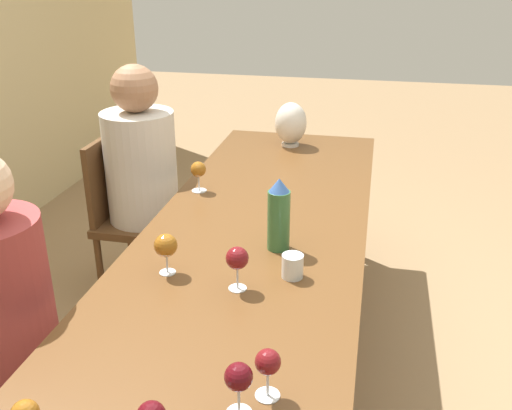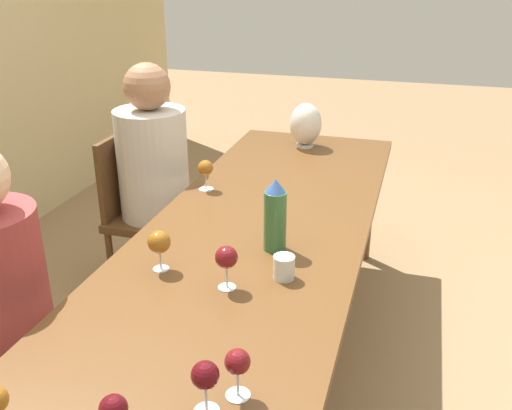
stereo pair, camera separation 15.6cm
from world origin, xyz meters
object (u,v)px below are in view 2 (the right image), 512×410
Objects in this scene: wine_glass_1 at (226,258)px; wine_glass_4 at (159,243)px; person_far at (156,178)px; chair_far at (145,209)px; vase at (306,124)px; water_bottle at (275,216)px; wine_glass_5 at (205,377)px; wine_glass_2 at (205,169)px; wine_glass_0 at (114,410)px; person_near at (2,305)px; water_tumbler at (284,267)px; wine_glass_6 at (237,363)px.

wine_glass_4 is (0.05, 0.26, -0.01)m from wine_glass_1.
chair_far is at bearing 90.00° from person_far.
wine_glass_1 is 0.26m from wine_glass_4.
person_far reaches higher than vase.
water_bottle is at bearing -173.13° from vase.
person_far is (1.53, 0.86, -0.16)m from wine_glass_5.
wine_glass_0 is at bearing -166.41° from wine_glass_2.
wine_glass_4 is at bearing -170.99° from wine_glass_2.
wine_glass_2 is 0.75m from wine_glass_4.
person_near is (-0.50, 0.81, -0.21)m from water_bottle.
chair_far is 0.71× the size of person_far.
wine_glass_5 is at bearing -148.21° from chair_far.
wine_glass_1 is 1.24m from person_far.
water_tumbler is 0.58m from wine_glass_6.
chair_far reaches higher than wine_glass_0.
wine_glass_1 is at bearing 165.36° from water_bottle.
person_far is at bearing -0.00° from person_near.
wine_glass_2 is at bearing -119.65° from person_far.
vase is 1.89m from person_near.
wine_glass_5 is 1.83m from chair_far.
water_tumbler is 0.55× the size of wine_glass_1.
water_bottle is 3.36× the size of water_tumbler.
water_bottle is at bearing -14.64° from wine_glass_1.
water_bottle is 0.31× the size of chair_far.
water_bottle is 1.94× the size of wine_glass_5.
wine_glass_4 is at bearing 79.10° from wine_glass_1.
wine_glass_1 is 1.04× the size of wine_glass_4.
water_tumbler is at bearing -2.42° from wine_glass_5.
wine_glass_2 reaches higher than wine_glass_0.
person_near reaches higher than wine_glass_5.
wine_glass_0 is (-0.79, 0.18, 0.05)m from water_tumbler.
chair_far is at bearing 127.77° from vase.
wine_glass_0 is 0.92× the size of wine_glass_2.
wine_glass_5 is (-0.65, 0.03, 0.06)m from water_tumbler.
wine_glass_4 is 0.56m from person_near.
wine_glass_1 reaches higher than wine_glass_2.
wine_glass_4 reaches higher than wine_glass_5.
wine_glass_1 is at bearing -143.58° from person_far.
wine_glass_1 is (0.68, -0.02, 0.02)m from wine_glass_0.
wine_glass_4 is 0.12× the size of person_near.
water_bottle is 0.99m from wine_glass_0.
wine_glass_6 is at bearing -147.70° from person_far.
wine_glass_1 is at bearing 124.64° from water_tumbler.
water_bottle reaches higher than vase.
person_far reaches higher than person_near.
wine_glass_4 reaches higher than water_tumbler.
vase is 0.83m from wine_glass_2.
wine_glass_5 is 0.95m from person_near.
wine_glass_0 is at bearing -156.99° from person_far.
person_near reaches higher than water_bottle.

